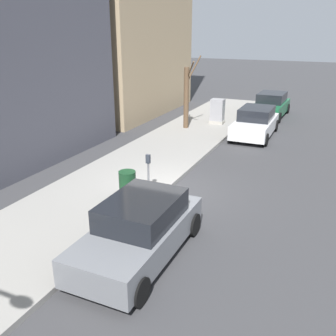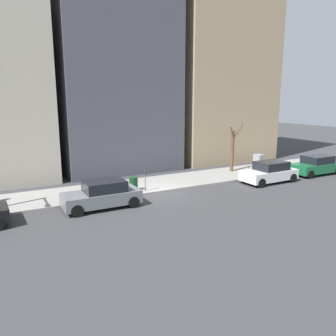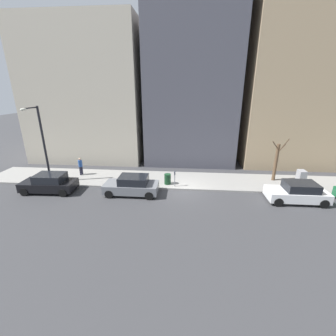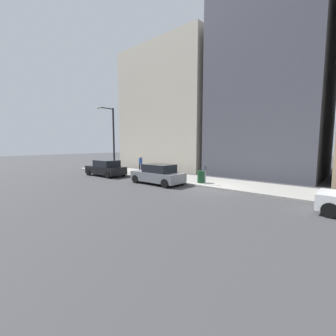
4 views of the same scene
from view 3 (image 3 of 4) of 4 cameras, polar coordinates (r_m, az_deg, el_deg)
ground_plane at (r=18.65m, az=3.71°, el=-5.70°), size 120.00×120.00×0.00m
sidewalk at (r=20.45m, az=3.86°, el=-3.14°), size 4.00×36.00×0.15m
parked_car_white at (r=19.09m, az=30.03°, el=-5.41°), size 1.95×4.22×1.52m
parked_car_grey at (r=17.94m, az=-9.14°, el=-4.40°), size 1.94×4.21×1.52m
parked_car_black at (r=20.50m, az=-27.92°, el=-3.43°), size 2.04×4.26×1.52m
parking_meter at (r=18.70m, az=1.72°, el=-2.33°), size 0.14×0.10×1.35m
utility_box at (r=21.73m, az=30.64°, el=-2.37°), size 0.83×0.61×1.43m
streetlamp at (r=21.28m, az=-29.54°, el=6.37°), size 1.97×0.32×6.50m
bare_tree at (r=21.84m, az=25.78°, el=1.59°), size 1.12×1.56×3.93m
trash_bin at (r=19.30m, az=-0.11°, el=-2.82°), size 0.56×0.56×0.90m
pedestrian_near_meter at (r=22.79m, az=-21.34°, el=0.63°), size 0.39×0.36×1.66m
office_tower_left at (r=29.67m, az=28.95°, el=22.15°), size 10.06×10.06×20.94m
office_block_center at (r=28.06m, az=6.43°, el=33.67°), size 9.54×9.54×29.74m
office_tower_right at (r=30.83m, az=-17.60°, el=17.58°), size 12.50×12.50×14.77m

